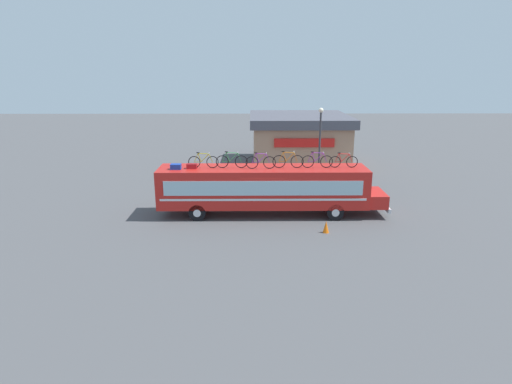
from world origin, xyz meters
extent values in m
plane|color=#4C4C4F|center=(0.00, 0.00, 0.00)|extent=(120.00, 120.00, 0.00)
cube|color=red|center=(0.00, 0.00, 1.71)|extent=(11.97, 2.48, 2.20)
cube|color=red|center=(6.53, 0.00, 0.99)|extent=(1.10, 2.28, 0.77)
cube|color=#99B7C6|center=(0.00, -1.25, 1.93)|extent=(11.01, 0.04, 0.82)
cube|color=#99B7C6|center=(0.00, 1.25, 1.93)|extent=(11.01, 0.04, 0.82)
cube|color=silver|center=(0.00, -1.26, 1.27)|extent=(11.49, 0.03, 0.12)
cube|color=silver|center=(0.00, 1.26, 1.27)|extent=(11.49, 0.03, 0.12)
cube|color=silver|center=(7.14, 0.00, 0.53)|extent=(0.16, 2.35, 0.24)
cylinder|color=black|center=(4.07, -1.10, 0.48)|extent=(0.96, 0.28, 0.96)
cylinder|color=silver|center=(4.07, -1.10, 0.48)|extent=(0.43, 0.30, 0.43)
cylinder|color=black|center=(4.07, 1.10, 0.48)|extent=(0.96, 0.28, 0.96)
cylinder|color=silver|center=(4.07, 1.10, 0.48)|extent=(0.43, 0.30, 0.43)
cylinder|color=black|center=(-3.71, -1.10, 0.48)|extent=(0.96, 0.28, 0.96)
cylinder|color=silver|center=(-3.71, -1.10, 0.48)|extent=(0.43, 0.30, 0.43)
cylinder|color=black|center=(-3.71, 1.10, 0.48)|extent=(0.96, 0.28, 0.96)
cylinder|color=silver|center=(-3.71, 1.10, 0.48)|extent=(0.43, 0.30, 0.43)
cube|color=#193899|center=(-4.92, -0.34, 2.96)|extent=(0.59, 0.41, 0.30)
cube|color=maroon|center=(-4.04, -0.17, 2.95)|extent=(0.58, 0.33, 0.28)
torus|color=black|center=(-3.91, -0.04, 3.16)|extent=(0.69, 0.04, 0.69)
torus|color=black|center=(-2.87, -0.04, 3.16)|extent=(0.69, 0.04, 0.69)
cylinder|color=#B2B20C|center=(-3.60, -0.04, 3.42)|extent=(0.20, 0.04, 0.49)
cylinder|color=#B2B20C|center=(-3.29, -0.04, 3.40)|extent=(0.48, 0.04, 0.47)
cylinder|color=#B2B20C|center=(-3.37, -0.04, 3.64)|extent=(0.62, 0.04, 0.07)
cylinder|color=#B2B20C|center=(-3.71, -0.04, 3.17)|extent=(0.40, 0.03, 0.05)
cylinder|color=#B2B20C|center=(-3.80, -0.04, 3.41)|extent=(0.25, 0.03, 0.51)
cylinder|color=#B2B20C|center=(-2.97, -0.04, 3.39)|extent=(0.22, 0.03, 0.48)
cylinder|color=silver|center=(-3.06, -0.04, 3.67)|extent=(0.03, 0.44, 0.03)
ellipsoid|color=black|center=(-3.68, -0.04, 3.70)|extent=(0.20, 0.08, 0.06)
torus|color=black|center=(-2.32, -0.03, 3.17)|extent=(0.73, 0.04, 0.73)
torus|color=black|center=(-1.23, -0.03, 3.17)|extent=(0.73, 0.04, 0.73)
cylinder|color=green|center=(-1.99, -0.03, 3.45)|extent=(0.21, 0.04, 0.52)
cylinder|color=green|center=(-1.67, -0.03, 3.43)|extent=(0.50, 0.04, 0.50)
cylinder|color=green|center=(-1.76, -0.03, 3.69)|extent=(0.65, 0.04, 0.07)
cylinder|color=green|center=(-2.11, -0.03, 3.18)|extent=(0.41, 0.03, 0.05)
cylinder|color=green|center=(-2.20, -0.03, 3.44)|extent=(0.26, 0.03, 0.54)
cylinder|color=green|center=(-1.33, -0.03, 3.42)|extent=(0.23, 0.03, 0.51)
cylinder|color=silver|center=(-1.43, -0.03, 3.72)|extent=(0.03, 0.44, 0.03)
ellipsoid|color=black|center=(-2.08, -0.03, 3.74)|extent=(0.20, 0.08, 0.06)
torus|color=black|center=(-0.62, -0.25, 3.17)|extent=(0.72, 0.04, 0.72)
torus|color=black|center=(0.37, -0.25, 3.17)|extent=(0.72, 0.04, 0.72)
cylinder|color=purple|center=(-0.33, -0.25, 3.44)|extent=(0.19, 0.04, 0.51)
cylinder|color=purple|center=(-0.03, -0.25, 3.42)|extent=(0.46, 0.04, 0.49)
cylinder|color=purple|center=(-0.11, -0.25, 3.67)|extent=(0.60, 0.04, 0.07)
cylinder|color=purple|center=(-0.43, -0.25, 3.18)|extent=(0.38, 0.03, 0.05)
cylinder|color=purple|center=(-0.51, -0.25, 3.43)|extent=(0.24, 0.03, 0.53)
cylinder|color=purple|center=(0.28, -0.25, 3.41)|extent=(0.21, 0.03, 0.50)
cylinder|color=silver|center=(0.19, -0.25, 3.71)|extent=(0.03, 0.44, 0.03)
ellipsoid|color=black|center=(-0.40, -0.25, 3.73)|extent=(0.20, 0.08, 0.06)
torus|color=black|center=(0.92, -0.06, 3.18)|extent=(0.74, 0.04, 0.74)
torus|color=black|center=(1.95, -0.06, 3.18)|extent=(0.74, 0.04, 0.74)
cylinder|color=orange|center=(1.23, -0.06, 3.46)|extent=(0.20, 0.04, 0.53)
cylinder|color=orange|center=(1.54, -0.06, 3.45)|extent=(0.48, 0.04, 0.51)
cylinder|color=orange|center=(1.46, -0.06, 3.71)|extent=(0.62, 0.04, 0.07)
cylinder|color=orange|center=(1.12, -0.06, 3.19)|extent=(0.39, 0.03, 0.05)
cylinder|color=orange|center=(1.03, -0.06, 3.45)|extent=(0.25, 0.03, 0.55)
cylinder|color=orange|center=(1.86, -0.06, 3.44)|extent=(0.22, 0.03, 0.52)
cylinder|color=silver|center=(1.77, -0.06, 3.74)|extent=(0.03, 0.44, 0.03)
ellipsoid|color=black|center=(1.15, -0.06, 3.76)|extent=(0.20, 0.08, 0.06)
torus|color=black|center=(2.57, -0.04, 3.17)|extent=(0.72, 0.04, 0.72)
torus|color=black|center=(3.63, -0.04, 3.17)|extent=(0.72, 0.04, 0.72)
cylinder|color=purple|center=(2.89, -0.04, 3.44)|extent=(0.21, 0.04, 0.52)
cylinder|color=purple|center=(3.21, -0.04, 3.43)|extent=(0.50, 0.04, 0.50)
cylinder|color=purple|center=(3.12, -0.04, 3.68)|extent=(0.64, 0.04, 0.07)
cylinder|color=purple|center=(2.77, -0.04, 3.18)|extent=(0.41, 0.03, 0.05)
cylinder|color=purple|center=(2.68, -0.04, 3.43)|extent=(0.26, 0.03, 0.54)
cylinder|color=purple|center=(3.54, -0.04, 3.42)|extent=(0.22, 0.03, 0.50)
cylinder|color=silver|center=(3.44, -0.04, 3.71)|extent=(0.03, 0.44, 0.03)
ellipsoid|color=black|center=(2.80, -0.04, 3.73)|extent=(0.20, 0.08, 0.06)
torus|color=black|center=(4.13, 0.03, 3.14)|extent=(0.66, 0.04, 0.66)
torus|color=black|center=(5.11, 0.03, 3.14)|extent=(0.66, 0.04, 0.66)
cylinder|color=red|center=(4.43, 0.03, 3.39)|extent=(0.19, 0.04, 0.47)
cylinder|color=red|center=(4.72, 0.03, 3.38)|extent=(0.46, 0.04, 0.45)
cylinder|color=red|center=(4.64, 0.03, 3.61)|extent=(0.59, 0.04, 0.07)
cylinder|color=red|center=(4.32, 0.03, 3.15)|extent=(0.38, 0.03, 0.05)
cylinder|color=red|center=(4.24, 0.03, 3.38)|extent=(0.24, 0.03, 0.49)
cylinder|color=red|center=(5.03, 0.03, 3.37)|extent=(0.21, 0.03, 0.46)
cylinder|color=silver|center=(4.94, 0.03, 3.64)|extent=(0.03, 0.44, 0.03)
ellipsoid|color=black|center=(4.35, 0.03, 3.66)|extent=(0.20, 0.08, 0.06)
cube|color=tan|center=(3.55, 14.22, 1.81)|extent=(8.01, 8.43, 3.61)
cube|color=#4C4C56|center=(3.55, 14.22, 3.99)|extent=(8.66, 9.10, 0.75)
cube|color=red|center=(3.55, 9.90, 2.60)|extent=(4.81, 0.16, 0.70)
cone|color=orange|center=(3.24, -3.01, 0.32)|extent=(0.32, 0.32, 0.64)
cylinder|color=#38383D|center=(4.16, 5.95, 2.71)|extent=(0.14, 0.14, 5.42)
sphere|color=#F2EDCC|center=(4.16, 5.95, 5.52)|extent=(0.34, 0.34, 0.34)
camera|label=1|loc=(-0.61, -24.07, 8.24)|focal=30.19mm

